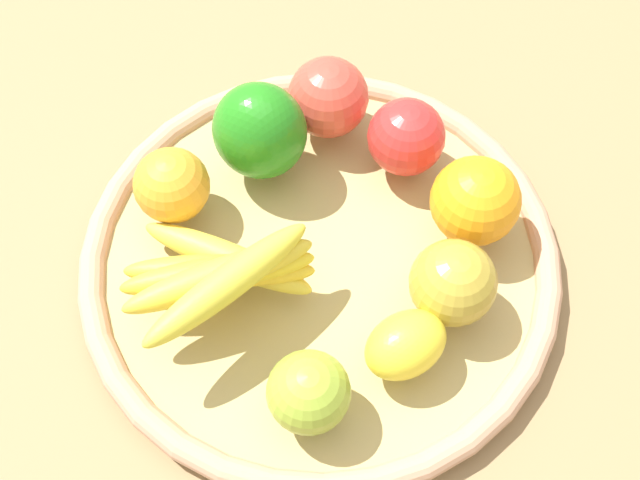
{
  "coord_description": "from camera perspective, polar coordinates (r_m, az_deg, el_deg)",
  "views": [
    {
      "loc": [
        -0.26,
        -0.25,
        0.67
      ],
      "look_at": [
        0.0,
        0.0,
        0.05
      ],
      "focal_mm": 46.16,
      "sensor_mm": 36.0,
      "label": 1
    }
  ],
  "objects": [
    {
      "name": "orange_1",
      "position": [
        0.74,
        -10.24,
        3.75
      ],
      "size": [
        0.09,
        0.09,
        0.07
      ],
      "primitive_type": "sphere",
      "rotation": [
        0.0,
        0.0,
        5.18
      ],
      "color": "gold",
      "rests_on": "basket"
    },
    {
      "name": "apple_2",
      "position": [
        0.78,
        0.57,
        9.86
      ],
      "size": [
        0.11,
        0.11,
        0.08
      ],
      "primitive_type": "sphere",
      "rotation": [
        0.0,
        0.0,
        5.62
      ],
      "color": "#D04436",
      "rests_on": "basket"
    },
    {
      "name": "apple_0",
      "position": [
        0.64,
        -0.79,
        -10.5
      ],
      "size": [
        0.07,
        0.07,
        0.07
      ],
      "primitive_type": "sphere",
      "rotation": [
        0.0,
        0.0,
        3.23
      ],
      "color": "#93B135",
      "rests_on": "basket"
    },
    {
      "name": "ground_plane",
      "position": [
        0.76,
        0.0,
        -1.95
      ],
      "size": [
        2.4,
        2.4,
        0.0
      ],
      "primitive_type": "plane",
      "color": "#8E734C",
      "rests_on": "ground"
    },
    {
      "name": "lemon_0",
      "position": [
        0.67,
        5.95,
        -7.23
      ],
      "size": [
        0.08,
        0.07,
        0.05
      ],
      "primitive_type": "ellipsoid",
      "rotation": [
        0.0,
        0.0,
        2.89
      ],
      "color": "yellow",
      "rests_on": "basket"
    },
    {
      "name": "bell_pepper",
      "position": [
        0.75,
        -4.2,
        7.53
      ],
      "size": [
        0.11,
        0.12,
        0.1
      ],
      "primitive_type": "ellipsoid",
      "rotation": [
        0.0,
        0.0,
        5.33
      ],
      "color": "#22801A",
      "rests_on": "basket"
    },
    {
      "name": "orange_0",
      "position": [
        0.73,
        10.71,
        2.67
      ],
      "size": [
        0.11,
        0.11,
        0.08
      ],
      "primitive_type": "sphere",
      "rotation": [
        0.0,
        0.0,
        4.19
      ],
      "color": "orange",
      "rests_on": "basket"
    },
    {
      "name": "banana_bunch",
      "position": [
        0.68,
        -6.81,
        -2.21
      ],
      "size": [
        0.17,
        0.16,
        0.08
      ],
      "color": "yellow",
      "rests_on": "basket"
    },
    {
      "name": "apple_3",
      "position": [
        0.76,
        5.99,
        7.12
      ],
      "size": [
        0.1,
        0.1,
        0.07
      ],
      "primitive_type": "sphere",
      "rotation": [
        0.0,
        0.0,
        3.61
      ],
      "color": "red",
      "rests_on": "basket"
    },
    {
      "name": "apple_1",
      "position": [
        0.68,
        9.2,
        -2.95
      ],
      "size": [
        0.1,
        0.1,
        0.07
      ],
      "primitive_type": "sphere",
      "rotation": [
        0.0,
        0.0,
        0.61
      ],
      "color": "#B19832",
      "rests_on": "basket"
    },
    {
      "name": "basket",
      "position": [
        0.75,
        0.0,
        -1.4
      ],
      "size": [
        0.43,
        0.43,
        0.03
      ],
      "color": "tan",
      "rests_on": "ground_plane"
    }
  ]
}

